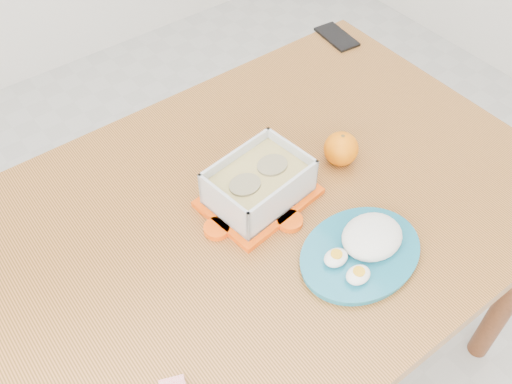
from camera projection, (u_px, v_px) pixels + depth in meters
ground at (271, 333)px, 1.83m from camera, size 3.50×3.50×0.00m
dining_table at (256, 237)px, 1.27m from camera, size 1.30×0.87×0.75m
food_container at (259, 184)px, 1.18m from camera, size 0.25×0.20×0.10m
orange_fruit at (341, 149)px, 1.27m from camera, size 0.08×0.08×0.08m
rice_plate at (364, 246)px, 1.11m from camera, size 0.26×0.26×0.07m
smartphone at (337, 37)px, 1.62m from camera, size 0.08×0.14×0.01m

